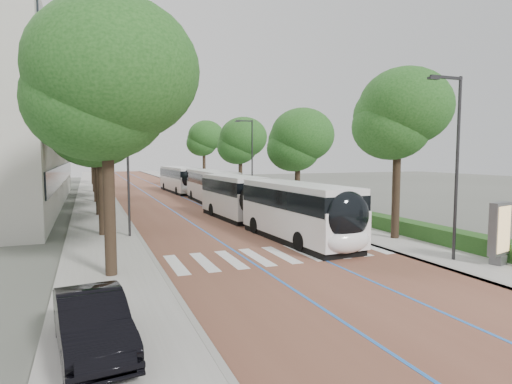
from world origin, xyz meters
The scene contains 20 objects.
ground centered at (0.00, 0.00, 0.00)m, with size 160.00×160.00×0.00m, color #51544C.
road centered at (0.00, 40.00, 0.01)m, with size 11.00×140.00×0.02m, color brown.
sidewalk_left centered at (-7.50, 40.00, 0.06)m, with size 4.00×140.00×0.12m, color gray.
sidewalk_right centered at (7.50, 40.00, 0.06)m, with size 4.00×140.00×0.12m, color gray.
kerb_left centered at (-5.60, 40.00, 0.06)m, with size 0.20×140.00×0.14m, color gray.
kerb_right centered at (5.60, 40.00, 0.06)m, with size 0.20×140.00×0.14m, color gray.
zebra_crossing centered at (0.20, 1.00, 0.03)m, with size 10.55×3.60×0.01m.
lane_line_left centered at (-1.60, 40.00, 0.02)m, with size 0.12×126.00×0.01m, color blue.
lane_line_right centered at (1.60, 40.00, 0.02)m, with size 0.12×126.00×0.01m, color blue.
hedge centered at (9.10, 0.00, 0.52)m, with size 1.20×14.00×0.80m, color #1B4718.
streetlight_near centered at (6.62, -3.00, 4.82)m, with size 1.82×0.20×8.00m.
streetlight_far centered at (6.62, 22.00, 4.82)m, with size 1.82×0.20×8.00m.
lamp_post_left centered at (-6.10, 8.00, 4.12)m, with size 0.14×0.14×8.00m, color #29292B.
trees_left centered at (-7.50, 24.88, 6.70)m, with size 6.41×61.18×9.97m.
trees_right centered at (7.70, 22.66, 6.36)m, with size 5.29×47.12×9.15m.
lead_bus centered at (2.22, 7.52, 1.63)m, with size 3.48×18.50×3.20m.
bus_queued_0 centered at (3.03, 23.02, 1.62)m, with size 2.84×12.46×3.20m.
bus_queued_1 centered at (2.59, 36.38, 1.62)m, with size 2.96×12.48×3.20m.
ad_panel centered at (7.90, -4.35, 1.51)m, with size 1.32×0.65×2.65m.
parked_car centered at (-8.25, -6.66, 0.82)m, with size 1.49×4.28×1.41m, color black.
Camera 1 is at (-8.23, -17.16, 4.77)m, focal length 30.00 mm.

